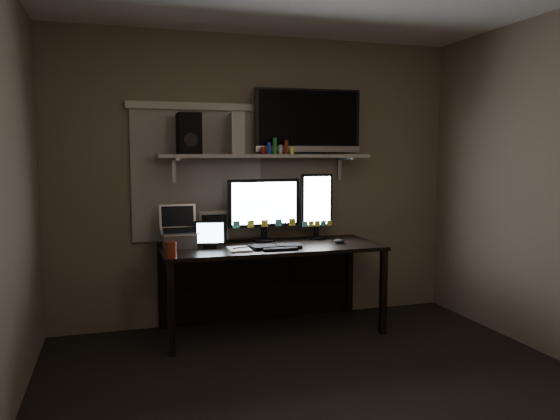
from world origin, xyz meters
name	(u,v)px	position (x,y,z in m)	size (l,w,h in m)	color
floor	(338,405)	(0.00, 0.00, 0.00)	(3.60, 3.60, 0.00)	black
back_wall	(260,180)	(0.00, 1.80, 1.25)	(3.60, 3.60, 0.00)	#695D4B
window_blinds	(198,175)	(-0.55, 1.79, 1.30)	(1.10, 0.02, 1.10)	#B3ACA0
desk	(267,263)	(0.00, 1.55, 0.55)	(1.80, 0.75, 0.73)	black
wall_shelf	(265,156)	(0.00, 1.62, 1.46)	(1.80, 0.35, 0.03)	#A7A6A2
monitor_landscape	(264,209)	(0.00, 1.64, 1.01)	(0.63, 0.07, 0.55)	black
monitor_portrait	(317,206)	(0.48, 1.63, 1.02)	(0.29, 0.06, 0.59)	black
keyboard	(276,246)	(0.00, 1.28, 0.74)	(0.42, 0.17, 0.03)	black
mouse	(339,241)	(0.57, 1.35, 0.75)	(0.07, 0.11, 0.04)	black
notepad	(239,249)	(-0.31, 1.28, 0.74)	(0.17, 0.23, 0.01)	silver
tablet	(210,235)	(-0.51, 1.43, 0.84)	(0.25, 0.11, 0.22)	black
file_sorter	(214,227)	(-0.43, 1.69, 0.86)	(0.21, 0.09, 0.26)	black
laptop	(179,227)	(-0.74, 1.52, 0.90)	(0.30, 0.24, 0.33)	#AFAEB3
cup	(171,250)	(-0.85, 1.10, 0.79)	(0.08, 0.08, 0.12)	maroon
sticky_notes	(249,248)	(-0.21, 1.36, 0.73)	(0.27, 0.20, 0.00)	#FFF645
tv	(308,122)	(0.39, 1.64, 1.76)	(0.93, 0.17, 0.56)	black
game_console	(236,134)	(-0.25, 1.63, 1.65)	(0.09, 0.29, 0.34)	#BCB9A9
speaker	(189,134)	(-0.64, 1.61, 1.65)	(0.18, 0.22, 0.33)	black
bottles	(278,146)	(0.09, 1.54, 1.55)	(0.21, 0.05, 0.13)	#A50F0C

